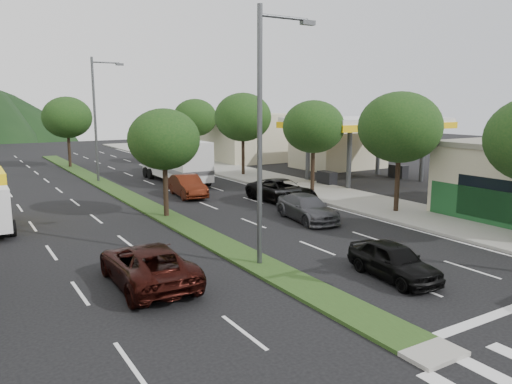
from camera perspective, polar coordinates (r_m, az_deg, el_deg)
ground at (r=14.54m, az=18.09°, el=-16.59°), size 160.00×160.00×0.00m
sidewalk_right at (r=40.69m, az=2.67°, el=1.16°), size 5.00×90.00×0.15m
median at (r=38.15m, az=-15.71°, el=0.17°), size 1.60×56.00×0.12m
crosswalk at (r=13.51m, az=24.92°, el=-19.22°), size 19.00×2.20×0.01m
gas_canopy at (r=42.01m, az=12.49°, el=7.49°), size 12.20×8.20×5.25m
bldg_right_far at (r=60.16m, az=-2.00°, el=6.50°), size 10.00×16.00×5.20m
tree_r_b at (r=30.01m, az=16.13°, el=7.11°), size 4.80×4.80×6.94m
tree_r_c at (r=35.90m, az=6.59°, el=7.41°), size 4.40×4.40×6.48m
tree_r_d at (r=44.18m, az=-1.50°, el=8.53°), size 5.00×5.00×7.17m
tree_r_e at (r=53.08m, az=-6.98°, el=8.42°), size 4.60×4.60×6.71m
tree_med_near at (r=28.18m, az=-10.47°, el=5.92°), size 4.00×4.00×6.02m
tree_med_far at (r=53.21m, az=-20.78°, el=7.97°), size 4.80×4.80×6.94m
streetlight_near at (r=19.25m, az=0.95°, el=7.65°), size 2.60×0.25×10.00m
streetlight_mid at (r=42.51m, az=-17.68°, el=8.54°), size 2.60×0.25×10.00m
suv_maroon at (r=18.37m, az=-12.30°, el=-8.08°), size 2.63×5.44×1.49m
car_queue_a at (r=19.26m, az=15.45°, el=-7.56°), size 2.01×4.14×1.36m
car_queue_b at (r=27.75m, az=5.84°, el=-1.81°), size 2.58×5.01×1.39m
car_queue_c at (r=34.88m, az=-7.83°, el=0.69°), size 2.06×4.69×1.50m
car_queue_d at (r=32.72m, az=2.95°, el=0.15°), size 2.92×5.56×1.49m
motorhome at (r=41.43m, az=-9.21°, el=3.70°), size 2.94×9.14×3.50m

